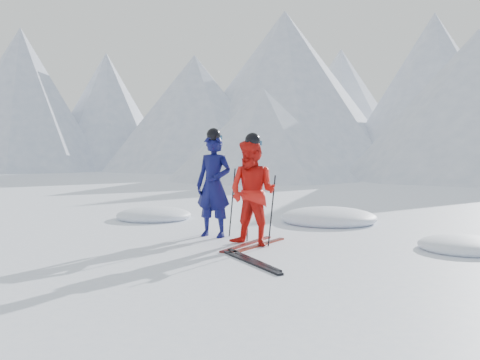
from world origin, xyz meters
The scene contains 12 objects.
ground centered at (0.00, 0.00, 0.00)m, with size 160.00×160.00×0.00m, color white.
skier_blue centered at (-2.02, 0.44, 0.98)m, with size 0.71×0.47×1.96m, color #0C0E48.
skier_red centered at (-0.87, 0.17, 0.92)m, with size 0.89×0.69×1.83m, color red.
pole_blue_left centered at (-2.32, 0.59, 0.65)m, with size 0.02×0.02×1.30m, color black.
pole_blue_right centered at (-1.77, 0.69, 0.65)m, with size 0.02×0.02×1.30m, color black.
pole_red_left centered at (-1.17, 0.42, 0.61)m, with size 0.02×0.02×1.22m, color black.
pole_red_right centered at (-0.57, 0.32, 0.61)m, with size 0.02×0.02×1.22m, color black.
ski_worn_left centered at (-0.99, 0.17, 0.01)m, with size 0.09×1.70×0.03m, color black.
ski_worn_right centered at (-0.75, 0.17, 0.01)m, with size 0.09×1.70×0.03m, color black.
ski_loose_a centered at (-0.13, -0.80, 0.01)m, with size 0.09×1.70×0.03m, color black.
ski_loose_b centered at (-0.03, -0.95, 0.01)m, with size 0.09×1.70×0.03m, color black.
snow_lumps centered at (-1.88, 2.71, 0.00)m, with size 8.60×4.13×0.48m.
Camera 1 is at (4.47, -6.65, 1.59)m, focal length 38.00 mm.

